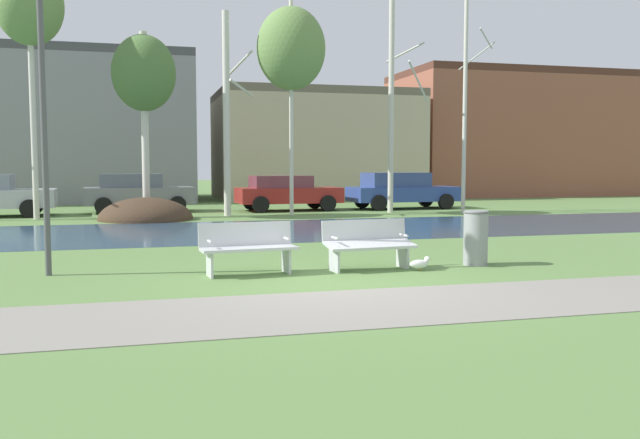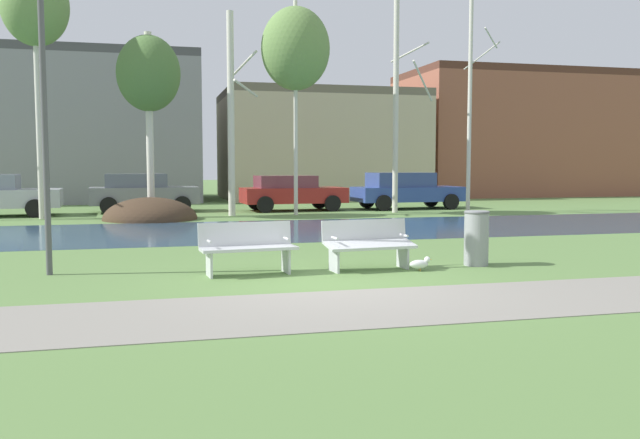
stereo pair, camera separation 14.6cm
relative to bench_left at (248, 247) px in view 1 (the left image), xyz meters
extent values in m
plane|color=#5B7F42|center=(1.07, 8.73, -0.47)|extent=(120.00, 120.00, 0.00)
cube|color=gray|center=(1.07, -2.95, -0.47)|extent=(60.00, 2.29, 0.01)
cube|color=#33516B|center=(1.07, 7.38, -0.47)|extent=(80.00, 6.37, 0.01)
ellipsoid|color=#423021|center=(-1.58, 11.99, -0.47)|extent=(3.12, 3.22, 1.49)
cube|color=silver|center=(0.01, -0.09, -0.02)|extent=(1.64, 0.62, 0.05)
cube|color=silver|center=(-0.02, 0.18, 0.20)|extent=(1.60, 0.23, 0.40)
cube|color=silver|center=(-0.65, -0.09, -0.25)|extent=(0.08, 0.43, 0.45)
cube|color=silver|center=(0.66, 0.02, -0.25)|extent=(0.08, 0.43, 0.45)
cylinder|color=silver|center=(-0.65, -0.13, 0.12)|extent=(0.07, 0.28, 0.04)
cylinder|color=silver|center=(0.66, -0.02, 0.12)|extent=(0.07, 0.28, 0.04)
cube|color=silver|center=(2.13, -0.09, -0.02)|extent=(1.64, 0.62, 0.14)
cube|color=silver|center=(2.11, 0.18, 0.20)|extent=(1.60, 0.23, 0.40)
cube|color=silver|center=(1.48, -0.09, -0.25)|extent=(0.08, 0.43, 0.45)
cube|color=silver|center=(2.78, 0.02, -0.25)|extent=(0.08, 0.43, 0.45)
cylinder|color=silver|center=(1.48, -0.13, 0.12)|extent=(0.07, 0.28, 0.04)
cylinder|color=silver|center=(2.79, -0.02, 0.12)|extent=(0.07, 0.28, 0.04)
cylinder|color=gray|center=(4.20, 0.00, 0.03)|extent=(0.44, 0.44, 1.00)
torus|color=#545557|center=(4.20, 0.00, 0.50)|extent=(0.47, 0.47, 0.04)
ellipsoid|color=white|center=(2.92, -0.38, -0.35)|extent=(0.34, 0.15, 0.15)
sphere|color=white|center=(3.08, -0.38, -0.28)|extent=(0.11, 0.11, 0.11)
cone|color=gold|center=(3.14, -0.38, -0.28)|extent=(0.06, 0.03, 0.03)
cylinder|color=gold|center=(2.94, -0.41, -0.42)|extent=(0.01, 0.01, 0.10)
cylinder|color=gold|center=(2.94, -0.35, -0.42)|extent=(0.01, 0.01, 0.10)
cylinder|color=#4C4C51|center=(-3.23, 0.78, 2.48)|extent=(0.10, 0.10, 5.90)
cylinder|color=beige|center=(-5.13, 13.09, 4.05)|extent=(0.20, 0.20, 9.04)
ellipsoid|color=#668947|center=(-5.13, 13.09, 6.58)|extent=(2.18, 2.18, 2.62)
cylinder|color=beige|center=(-1.54, 12.90, 2.71)|extent=(0.25, 0.25, 6.35)
ellipsoid|color=#4C7038|center=(-1.54, 12.90, 4.48)|extent=(2.16, 2.16, 2.60)
cylinder|color=beige|center=(1.27, 12.91, 3.14)|extent=(0.25, 0.25, 7.21)
cylinder|color=beige|center=(1.84, 13.30, 5.02)|extent=(0.77, 1.07, 0.78)
cylinder|color=beige|center=(1.74, 12.42, 4.02)|extent=(1.00, 0.98, 0.52)
cylinder|color=beige|center=(3.59, 12.79, 3.37)|extent=(0.15, 0.15, 7.67)
ellipsoid|color=#668947|center=(3.59, 12.79, 5.51)|extent=(2.47, 2.47, 2.97)
cylinder|color=beige|center=(7.53, 13.04, 3.74)|extent=(0.21, 0.21, 8.42)
cylinder|color=beige|center=(8.28, 13.55, 5.70)|extent=(1.05, 1.49, 0.62)
cylinder|color=beige|center=(8.29, 12.25, 4.43)|extent=(1.35, 1.32, 1.34)
cylinder|color=beige|center=(9.98, 11.82, 3.56)|extent=(0.15, 0.15, 8.07)
cylinder|color=beige|center=(10.69, 12.31, 5.47)|extent=(0.89, 1.27, 0.92)
cylinder|color=beige|center=(10.51, 11.28, 5.93)|extent=(1.08, 1.05, 0.55)
cylinder|color=black|center=(-5.56, 15.69, -0.15)|extent=(0.65, 0.25, 0.64)
cylinder|color=black|center=(-5.46, 13.81, -0.15)|extent=(0.65, 0.25, 0.64)
cube|color=slate|center=(-1.78, 15.70, 0.17)|extent=(4.15, 2.01, 0.65)
cube|color=slate|center=(-2.10, 15.69, 0.75)|extent=(2.36, 1.70, 0.51)
cylinder|color=black|center=(-0.49, 16.67, -0.15)|extent=(0.65, 0.25, 0.64)
cylinder|color=black|center=(-0.39, 14.87, -0.15)|extent=(0.65, 0.25, 0.64)
cylinder|color=black|center=(-3.16, 16.53, -0.15)|extent=(0.65, 0.25, 0.64)
cylinder|color=black|center=(-3.07, 14.73, -0.15)|extent=(0.65, 0.25, 0.64)
cube|color=maroon|center=(3.97, 15.00, 0.15)|extent=(4.17, 1.97, 0.60)
cube|color=brown|center=(3.64, 14.98, 0.69)|extent=(2.37, 1.66, 0.48)
cylinder|color=black|center=(5.27, 15.94, -0.15)|extent=(0.65, 0.25, 0.64)
cylinder|color=black|center=(5.36, 14.19, -0.15)|extent=(0.65, 0.25, 0.64)
cylinder|color=black|center=(2.57, 15.80, -0.15)|extent=(0.65, 0.25, 0.64)
cylinder|color=black|center=(2.67, 14.05, -0.15)|extent=(0.65, 0.25, 0.64)
cube|color=#2D4793|center=(8.83, 14.92, 0.15)|extent=(4.61, 2.05, 0.59)
cube|color=#32457F|center=(8.47, 14.90, 0.74)|extent=(2.61, 1.73, 0.59)
cylinder|color=black|center=(10.27, 15.90, -0.15)|extent=(0.65, 0.25, 0.64)
cylinder|color=black|center=(10.37, 14.09, -0.15)|extent=(0.65, 0.25, 0.64)
cylinder|color=black|center=(7.29, 15.75, -0.15)|extent=(0.65, 0.25, 0.64)
cylinder|color=black|center=(7.39, 13.93, -0.15)|extent=(0.65, 0.25, 0.64)
cube|color=gray|center=(-7.81, 25.71, 2.97)|extent=(17.35, 9.46, 6.88)
cube|color=#48484B|center=(-7.81, 25.71, 6.60)|extent=(17.35, 9.46, 0.40)
cube|color=#BCAD8E|center=(7.45, 24.68, 2.19)|extent=(10.36, 7.82, 5.32)
cube|color=#675F4E|center=(7.45, 24.68, 5.05)|extent=(10.36, 7.82, 0.40)
cube|color=brown|center=(19.94, 25.35, 2.96)|extent=(13.51, 7.34, 6.86)
cube|color=#4E2C21|center=(19.94, 25.35, 6.59)|extent=(13.51, 7.34, 0.40)
camera|label=1|loc=(-1.70, -11.04, 1.38)|focal=37.56mm
camera|label=2|loc=(-1.56, -11.08, 1.38)|focal=37.56mm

